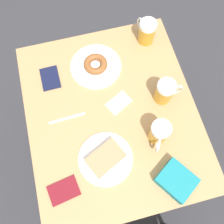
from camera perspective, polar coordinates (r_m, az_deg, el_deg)
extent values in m
plane|color=#333338|center=(1.90, 0.00, -8.05)|extent=(8.00, 8.00, 0.00)
cube|color=tan|center=(1.19, 0.00, -0.58)|extent=(0.80, 0.94, 0.03)
cylinder|color=black|center=(1.77, 7.90, 10.93)|extent=(0.04, 0.04, 0.72)
cylinder|color=black|center=(1.72, -15.34, 5.57)|extent=(0.04, 0.04, 0.72)
cylinder|color=black|center=(1.57, 17.64, -16.73)|extent=(0.04, 0.04, 0.72)
cylinder|color=white|center=(1.12, -1.50, -10.66)|extent=(0.24, 0.24, 0.01)
cube|color=tan|center=(1.09, -1.53, -10.46)|extent=(0.18, 0.16, 0.04)
cylinder|color=white|center=(1.28, -3.71, 10.37)|extent=(0.26, 0.26, 0.01)
torus|color=brown|center=(1.26, -3.77, 10.87)|extent=(0.12, 0.12, 0.03)
cylinder|color=#C68C23|center=(1.18, 11.78, 4.34)|extent=(0.08, 0.08, 0.11)
cylinder|color=white|center=(1.13, 12.41, 5.70)|extent=(0.08, 0.08, 0.02)
torus|color=silver|center=(1.19, 14.03, 4.92)|extent=(0.08, 0.02, 0.08)
cylinder|color=#C68C23|center=(1.34, 7.92, 17.36)|extent=(0.08, 0.08, 0.11)
cylinder|color=white|center=(1.29, 8.31, 19.10)|extent=(0.08, 0.08, 0.02)
torus|color=silver|center=(1.36, 6.86, 19.05)|extent=(0.03, 0.08, 0.08)
cylinder|color=#C68C23|center=(1.11, 10.61, -4.73)|extent=(0.08, 0.08, 0.11)
cylinder|color=white|center=(1.05, 11.22, -3.79)|extent=(0.08, 0.08, 0.02)
torus|color=silver|center=(1.09, 10.48, -6.90)|extent=(0.04, 0.08, 0.08)
cube|color=white|center=(1.19, 1.54, 2.10)|extent=(0.13, 0.12, 0.00)
cube|color=silver|center=(1.18, -10.24, -1.42)|extent=(0.17, 0.02, 0.00)
cube|color=maroon|center=(1.12, -10.98, -17.22)|extent=(0.14, 0.11, 0.01)
cube|color=#141938|center=(1.28, -13.95, 7.52)|extent=(0.09, 0.13, 0.01)
cube|color=teal|center=(1.11, 14.50, -14.90)|extent=(0.18, 0.19, 0.06)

